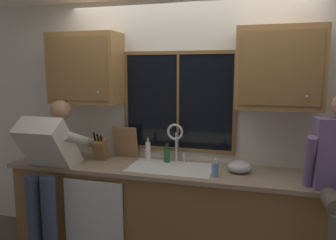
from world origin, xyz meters
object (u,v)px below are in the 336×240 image
Objects in this scene: knife_block at (101,150)px; cutting_board at (125,142)px; person_standing at (49,164)px; bottle_tall_clear at (148,151)px; bottle_green_glass at (167,155)px; mixing_bowl at (240,167)px; soap_dispenser at (215,169)px.

knife_block is 0.94× the size of cutting_board.
person_standing is 0.97m from bottle_tall_clear.
knife_block is at bearing -171.11° from bottle_green_glass.
mixing_bowl is 0.74m from bottle_green_glass.
bottle_green_glass is at bearing 8.89° from knife_block.
bottle_tall_clear is (-0.93, 0.12, 0.06)m from mixing_bowl.
knife_block is 1.23m from soap_dispenser.
bottle_tall_clear is at bearing 157.47° from soap_dispenser.
person_standing is at bearing -150.87° from bottle_tall_clear.
knife_block is 1.67× the size of bottle_green_glass.
cutting_board is at bearing 42.42° from person_standing.
knife_block is 0.27m from cutting_board.
soap_dispenser is 0.79m from bottle_tall_clear.
cutting_board is 0.48m from bottle_green_glass.
cutting_board is 2.07× the size of soap_dispenser.
soap_dispenser is (1.21, -0.20, -0.05)m from knife_block.
mixing_bowl is 0.27m from soap_dispenser.
bottle_tall_clear is (0.84, 0.47, 0.07)m from person_standing.
cutting_board is 1.77× the size of bottle_green_glass.
knife_block reaches higher than bottle_tall_clear.
bottle_tall_clear is (-0.20, -0.01, 0.03)m from bottle_green_glass.
bottle_tall_clear is at bearing -177.95° from bottle_green_glass.
knife_block is 0.49m from bottle_tall_clear.
cutting_board is 1.33× the size of bottle_tall_clear.
bottle_green_glass is at bearing 169.85° from mixing_bowl.
knife_block is at bearing -144.36° from cutting_board.
cutting_board is at bearing 168.95° from bottle_tall_clear.
person_standing is 0.79m from cutting_board.
cutting_board is 1.53× the size of mixing_bowl.
soap_dispenser is at bearing -30.35° from bottle_green_glass.
bottle_tall_clear is (0.48, 0.10, -0.00)m from knife_block.
person_standing reaches higher than knife_block.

